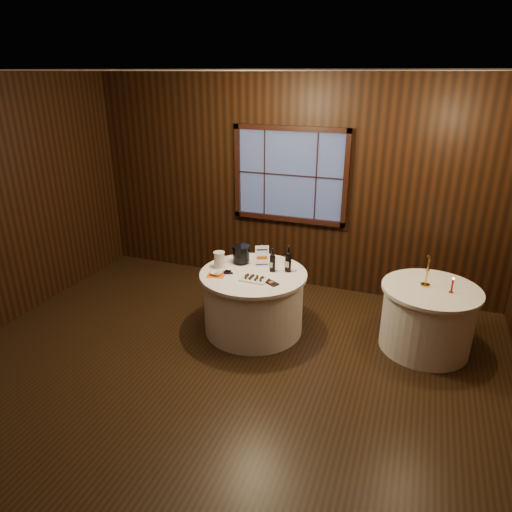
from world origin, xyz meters
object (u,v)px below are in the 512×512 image
at_px(main_table, 253,301).
at_px(brass_candlestick, 427,275).
at_px(port_bottle_left, 272,261).
at_px(grape_bunch, 228,272).
at_px(ice_bucket, 241,254).
at_px(glass_pitcher, 219,260).
at_px(sign_stand, 262,258).
at_px(chocolate_plate, 254,278).
at_px(side_table, 427,318).
at_px(port_bottle_right, 288,260).
at_px(chocolate_box, 271,283).
at_px(red_candle, 452,287).
at_px(cracker_bowl, 216,273).

xyz_separation_m(main_table, brass_candlestick, (1.93, 0.34, 0.52)).
height_order(port_bottle_left, grape_bunch, port_bottle_left).
bearing_deg(ice_bucket, glass_pitcher, -132.34).
bearing_deg(sign_stand, grape_bunch, -152.37).
bearing_deg(brass_candlestick, chocolate_plate, -164.26).
bearing_deg(ice_bucket, side_table, 1.80).
distance_m(main_table, port_bottle_left, 0.56).
distance_m(port_bottle_right, chocolate_box, 0.42).
bearing_deg(port_bottle_right, port_bottle_left, -152.31).
height_order(sign_stand, red_candle, sign_stand).
bearing_deg(ice_bucket, brass_candlestick, 2.79).
xyz_separation_m(port_bottle_left, ice_bucket, (-0.45, 0.11, -0.01)).
relative_size(sign_stand, port_bottle_left, 0.93).
relative_size(chocolate_plate, red_candle, 1.69).
bearing_deg(main_table, grape_bunch, -154.71).
relative_size(side_table, chocolate_plate, 3.48).
xyz_separation_m(sign_stand, chocolate_plate, (0.06, -0.43, -0.07)).
bearing_deg(ice_bucket, grape_bunch, -93.71).
relative_size(port_bottle_left, port_bottle_right, 0.89).
relative_size(port_bottle_right, grape_bunch, 1.81).
relative_size(side_table, red_candle, 5.88).
bearing_deg(sign_stand, chocolate_box, -83.54).
height_order(port_bottle_left, port_bottle_right, port_bottle_right).
relative_size(sign_stand, chocolate_box, 1.48).
distance_m(sign_stand, chocolate_box, 0.54).
relative_size(chocolate_plate, grape_bunch, 1.73).
bearing_deg(port_bottle_left, side_table, 21.91).
height_order(main_table, brass_candlestick, brass_candlestick).
xyz_separation_m(ice_bucket, glass_pitcher, (-0.20, -0.22, -0.02)).
bearing_deg(sign_stand, brass_candlestick, -22.05).
distance_m(chocolate_box, cracker_bowl, 0.68).
distance_m(grape_bunch, cracker_bowl, 0.14).
height_order(main_table, side_table, same).
distance_m(main_table, chocolate_box, 0.53).
distance_m(cracker_bowl, red_candle, 2.62).
relative_size(port_bottle_right, glass_pitcher, 1.65).
relative_size(port_bottle_right, ice_bucket, 1.44).
height_order(side_table, sign_stand, sign_stand).
distance_m(sign_stand, brass_candlestick, 1.91).
bearing_deg(port_bottle_right, side_table, 13.00).
relative_size(main_table, chocolate_box, 7.00).
bearing_deg(port_bottle_left, grape_bunch, -135.84).
bearing_deg(chocolate_plate, chocolate_box, -5.29).
relative_size(side_table, brass_candlestick, 2.90).
distance_m(main_table, ice_bucket, 0.61).
xyz_separation_m(chocolate_box, red_candle, (1.90, 0.44, 0.07)).
bearing_deg(main_table, port_bottle_right, 25.81).
bearing_deg(red_candle, glass_pitcher, -175.10).
bearing_deg(chocolate_box, brass_candlestick, 48.28).
height_order(ice_bucket, grape_bunch, ice_bucket).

